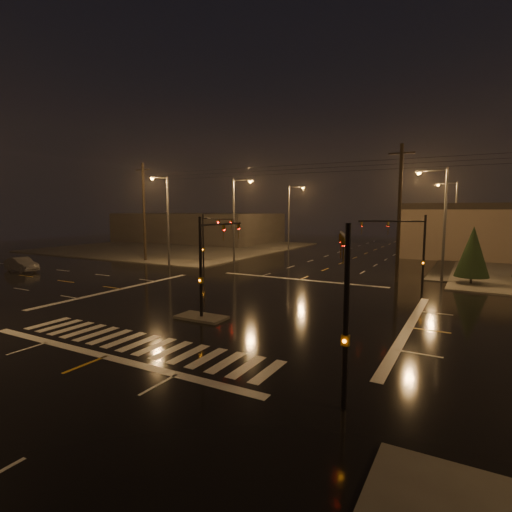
{
  "coord_description": "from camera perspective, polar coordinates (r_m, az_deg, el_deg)",
  "views": [
    {
      "loc": [
        13.92,
        -22.56,
        6.42
      ],
      "look_at": [
        -0.16,
        2.96,
        3.0
      ],
      "focal_mm": 28.0,
      "sensor_mm": 36.0,
      "label": 1
    }
  ],
  "objects": [
    {
      "name": "signal_mast_median",
      "position": [
        24.1,
        -6.62,
        0.29
      ],
      "size": [
        0.25,
        4.59,
        6.0
      ],
      "color": "black",
      "rests_on": "ground"
    },
    {
      "name": "car_crossing",
      "position": [
        48.13,
        -30.51,
        -1.03
      ],
      "size": [
        4.55,
        1.92,
        1.46
      ],
      "primitive_type": "imported",
      "rotation": [
        0.0,
        0.0,
        1.49
      ],
      "color": "#54555C",
      "rests_on": "ground"
    },
    {
      "name": "commercial_block",
      "position": [
        81.08,
        -8.29,
        4.06
      ],
      "size": [
        30.0,
        18.0,
        5.6
      ],
      "primitive_type": "cube",
      "color": "#3A3433",
      "rests_on": "ground"
    },
    {
      "name": "streetlight_5",
      "position": [
        45.1,
        -12.75,
        5.74
      ],
      "size": [
        0.32,
        2.77,
        10.0
      ],
      "color": "#38383A",
      "rests_on": "ground"
    },
    {
      "name": "utility_pole_1",
      "position": [
        37.04,
        19.79,
        5.85
      ],
      "size": [
        2.2,
        0.32,
        12.0
      ],
      "color": "black",
      "rests_on": "ground"
    },
    {
      "name": "streetlight_3",
      "position": [
        38.66,
        24.92,
        5.16
      ],
      "size": [
        2.77,
        0.32,
        10.0
      ],
      "color": "#38383A",
      "rests_on": "ground"
    },
    {
      "name": "signal_mast_se",
      "position": [
        13.6,
        12.59,
        -4.96
      ],
      "size": [
        1.55,
        3.87,
        6.0
      ],
      "color": "black",
      "rests_on": "ground"
    },
    {
      "name": "streetlight_1",
      "position": [
        47.7,
        -2.89,
        5.94
      ],
      "size": [
        2.77,
        0.32,
        10.0
      ],
      "color": "#38383A",
      "rests_on": "ground"
    },
    {
      "name": "streetlight_4",
      "position": [
        58.63,
        26.33,
        5.4
      ],
      "size": [
        2.77,
        0.32,
        10.0
      ],
      "color": "#38383A",
      "rests_on": "ground"
    },
    {
      "name": "streetlight_2",
      "position": [
        61.88,
        4.97,
        6.09
      ],
      "size": [
        2.77,
        0.32,
        10.0
      ],
      "color": "#38383A",
      "rests_on": "ground"
    },
    {
      "name": "median_island",
      "position": [
        24.05,
        -7.8,
        -8.67
      ],
      "size": [
        3.0,
        1.6,
        0.15
      ],
      "primitive_type": "cube",
      "color": "#484640",
      "rests_on": "ground"
    },
    {
      "name": "crosswalk",
      "position": [
        20.46,
        -16.36,
        -11.85
      ],
      "size": [
        15.0,
        2.6,
        0.01
      ],
      "primitive_type": "cube",
      "color": "beige",
      "rests_on": "ground"
    },
    {
      "name": "signal_mast_ne",
      "position": [
        33.1,
        21.12,
        1.69
      ],
      "size": [
        4.84,
        1.86,
        6.0
      ],
      "color": "black",
      "rests_on": "ground"
    },
    {
      "name": "utility_pole_0",
      "position": [
        51.25,
        -15.71,
        6.12
      ],
      "size": [
        2.2,
        0.32,
        12.0
      ],
      "color": "black",
      "rests_on": "ground"
    },
    {
      "name": "stop_bar_near",
      "position": [
        19.2,
        -20.7,
        -13.27
      ],
      "size": [
        16.0,
        0.5,
        0.01
      ],
      "primitive_type": "cube",
      "color": "beige",
      "rests_on": "ground"
    },
    {
      "name": "stop_bar_far",
      "position": [
        36.89,
        6.26,
        -3.36
      ],
      "size": [
        16.0,
        0.5,
        0.01
      ],
      "primitive_type": "cube",
      "color": "beige",
      "rests_on": "ground"
    },
    {
      "name": "ground",
      "position": [
        27.27,
        -2.74,
        -6.93
      ],
      "size": [
        140.0,
        140.0,
        0.0
      ],
      "primitive_type": "plane",
      "color": "black",
      "rests_on": "ground"
    },
    {
      "name": "sidewalk_nw",
      "position": [
        68.79,
        -10.96,
        1.26
      ],
      "size": [
        36.0,
        36.0,
        0.12
      ],
      "primitive_type": "cube",
      "color": "#484640",
      "rests_on": "ground"
    },
    {
      "name": "signal_mast_nw",
      "position": [
        40.3,
        -6.73,
        2.91
      ],
      "size": [
        4.84,
        1.86,
        6.0
      ],
      "color": "black",
      "rests_on": "ground"
    },
    {
      "name": "conifer_0",
      "position": [
        38.45,
        28.56,
        0.56
      ],
      "size": [
        2.76,
        2.76,
        5.02
      ],
      "color": "black",
      "rests_on": "ground"
    }
  ]
}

